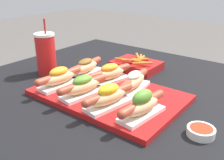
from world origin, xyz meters
The scene contains 11 objects.
serving_tray centered at (-0.03, -0.03, 0.74)m, with size 0.50×0.33×0.02m.
hot_dog_0 centered at (-0.20, -0.09, 0.78)m, with size 0.07×0.20×0.07m.
hot_dog_1 centered at (-0.08, -0.10, 0.78)m, with size 0.08×0.20×0.07m.
hot_dog_2 centered at (0.04, -0.11, 0.78)m, with size 0.09×0.20×0.08m.
hot_dog_3 centered at (0.15, -0.09, 0.78)m, with size 0.08×0.20×0.08m.
hot_dog_4 centered at (-0.20, 0.05, 0.78)m, with size 0.07×0.20×0.07m.
hot_dog_5 centered at (-0.08, 0.05, 0.78)m, with size 0.09×0.20×0.07m.
hot_dog_6 centered at (0.03, 0.04, 0.78)m, with size 0.08×0.20×0.07m.
sauce_bowl centered at (0.31, -0.06, 0.74)m, with size 0.07×0.07×0.02m.
drink_cup centered at (-0.38, 0.00, 0.81)m, with size 0.08×0.08×0.23m.
fries_basket centered at (-0.11, 0.27, 0.75)m, with size 0.20×0.15×0.06m.
Camera 1 is at (0.49, -0.67, 1.13)m, focal length 42.00 mm.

